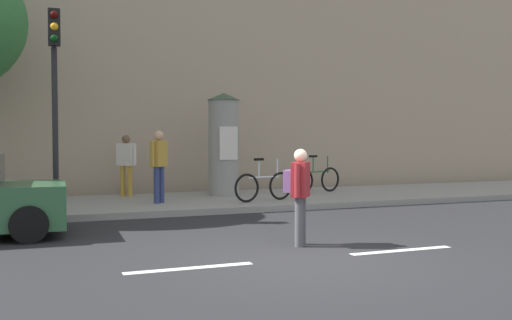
{
  "coord_description": "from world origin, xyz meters",
  "views": [
    {
      "loc": [
        -3.7,
        -7.69,
        1.82
      ],
      "look_at": [
        0.03,
        2.0,
        1.37
      ],
      "focal_mm": 41.05,
      "sensor_mm": 36.0,
      "label": 1
    }
  ],
  "objects_px": {
    "traffic_light": "(55,77)",
    "pedestrian_in_light_jacket": "(299,189)",
    "pedestrian_near_pole": "(159,160)",
    "pedestrian_tallest": "(126,160)",
    "poster_column": "(224,143)",
    "bicycle_upright": "(264,186)",
    "bicycle_leaning": "(317,179)"
  },
  "relations": [
    {
      "from": "bicycle_upright",
      "to": "pedestrian_in_light_jacket",
      "type": "bearing_deg",
      "value": -105.47
    },
    {
      "from": "pedestrian_near_pole",
      "to": "pedestrian_tallest",
      "type": "xyz_separation_m",
      "value": [
        -0.52,
        1.83,
        -0.07
      ]
    },
    {
      "from": "pedestrian_tallest",
      "to": "traffic_light",
      "type": "bearing_deg",
      "value": -121.86
    },
    {
      "from": "traffic_light",
      "to": "bicycle_leaning",
      "type": "distance_m",
      "value": 7.97
    },
    {
      "from": "pedestrian_near_pole",
      "to": "pedestrian_tallest",
      "type": "bearing_deg",
      "value": 105.74
    },
    {
      "from": "pedestrian_tallest",
      "to": "bicycle_leaning",
      "type": "distance_m",
      "value": 5.43
    },
    {
      "from": "traffic_light",
      "to": "pedestrian_tallest",
      "type": "height_order",
      "value": "traffic_light"
    },
    {
      "from": "pedestrian_in_light_jacket",
      "to": "pedestrian_tallest",
      "type": "bearing_deg",
      "value": 102.99
    },
    {
      "from": "pedestrian_tallest",
      "to": "bicycle_leaning",
      "type": "xyz_separation_m",
      "value": [
        5.33,
        -0.89,
        -0.6
      ]
    },
    {
      "from": "pedestrian_in_light_jacket",
      "to": "bicycle_upright",
      "type": "xyz_separation_m",
      "value": [
        1.38,
        5.0,
        -0.4
      ]
    },
    {
      "from": "traffic_light",
      "to": "poster_column",
      "type": "height_order",
      "value": "traffic_light"
    },
    {
      "from": "pedestrian_near_pole",
      "to": "bicycle_leaning",
      "type": "distance_m",
      "value": 4.95
    },
    {
      "from": "traffic_light",
      "to": "poster_column",
      "type": "bearing_deg",
      "value": 29.04
    },
    {
      "from": "traffic_light",
      "to": "bicycle_upright",
      "type": "relative_size",
      "value": 2.46
    },
    {
      "from": "pedestrian_in_light_jacket",
      "to": "pedestrian_tallest",
      "type": "xyz_separation_m",
      "value": [
        -1.7,
        7.36,
        0.2
      ]
    },
    {
      "from": "traffic_light",
      "to": "pedestrian_in_light_jacket",
      "type": "relative_size",
      "value": 2.68
    },
    {
      "from": "pedestrian_near_pole",
      "to": "traffic_light",
      "type": "bearing_deg",
      "value": -152.76
    },
    {
      "from": "poster_column",
      "to": "bicycle_upright",
      "type": "bearing_deg",
      "value": -74.42
    },
    {
      "from": "pedestrian_near_pole",
      "to": "bicycle_leaning",
      "type": "bearing_deg",
      "value": 11.11
    },
    {
      "from": "poster_column",
      "to": "bicycle_upright",
      "type": "distance_m",
      "value": 2.12
    },
    {
      "from": "pedestrian_in_light_jacket",
      "to": "bicycle_leaning",
      "type": "height_order",
      "value": "pedestrian_in_light_jacket"
    },
    {
      "from": "bicycle_upright",
      "to": "pedestrian_near_pole",
      "type": "bearing_deg",
      "value": 168.42
    },
    {
      "from": "pedestrian_in_light_jacket",
      "to": "pedestrian_tallest",
      "type": "height_order",
      "value": "pedestrian_tallest"
    },
    {
      "from": "bicycle_upright",
      "to": "bicycle_leaning",
      "type": "bearing_deg",
      "value": 33.2
    },
    {
      "from": "bicycle_leaning",
      "to": "bicycle_upright",
      "type": "xyz_separation_m",
      "value": [
        -2.25,
        -1.47,
        0.0
      ]
    },
    {
      "from": "traffic_light",
      "to": "pedestrian_tallest",
      "type": "bearing_deg",
      "value": 58.14
    },
    {
      "from": "traffic_light",
      "to": "pedestrian_in_light_jacket",
      "type": "bearing_deg",
      "value": -49.79
    },
    {
      "from": "pedestrian_near_pole",
      "to": "bicycle_upright",
      "type": "xyz_separation_m",
      "value": [
        2.56,
        -0.53,
        -0.67
      ]
    },
    {
      "from": "pedestrian_in_light_jacket",
      "to": "bicycle_upright",
      "type": "bearing_deg",
      "value": 74.53
    },
    {
      "from": "traffic_light",
      "to": "pedestrian_near_pole",
      "type": "bearing_deg",
      "value": 27.24
    },
    {
      "from": "traffic_light",
      "to": "bicycle_leaning",
      "type": "bearing_deg",
      "value": 16.87
    },
    {
      "from": "poster_column",
      "to": "pedestrian_in_light_jacket",
      "type": "height_order",
      "value": "poster_column"
    }
  ]
}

